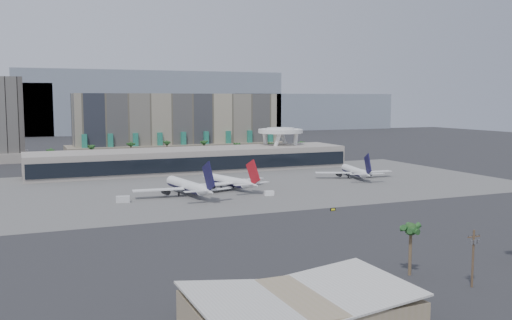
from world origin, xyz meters
name	(u,v)px	position (x,y,z in m)	size (l,w,h in m)	color
ground	(280,206)	(0.00, 0.00, 0.00)	(900.00, 900.00, 0.00)	#232326
apron_pad	(228,185)	(0.00, 55.00, 0.03)	(260.00, 130.00, 0.06)	#5B5B59
mountain_ridge	(124,107)	(27.88, 470.00, 29.89)	(680.00, 60.00, 70.00)	gray
hotel	(179,133)	(10.00, 174.41, 16.81)	(140.00, 30.00, 42.00)	tan
office_tower	(1,125)	(-95.00, 200.00, 22.94)	(30.00, 30.00, 52.00)	black
terminal	(193,159)	(0.00, 109.84, 6.52)	(170.00, 32.50, 14.50)	#B2A89D
saucer_structure	(280,134)	(55.00, 116.00, 18.45)	(26.00, 26.00, 21.89)	white
palm_row	(187,146)	(7.00, 145.00, 10.50)	(157.80, 2.80, 13.10)	brown
hangar_left	(299,313)	(-45.00, -102.00, 3.20)	(36.65, 22.60, 7.55)	#978664
utility_pole	(473,253)	(-2.00, -96.09, 7.14)	(3.20, 0.85, 12.00)	#4C3826
airliner_left	(188,186)	(-24.55, 34.66, 3.99)	(44.14, 45.71, 15.82)	white
airliner_centre	(228,181)	(-3.92, 43.83, 3.62)	(39.19, 40.64, 14.34)	white
airliner_right	(355,171)	(64.88, 51.76, 3.51)	(38.22, 39.71, 13.90)	white
service_vehicle_a	(123,199)	(-51.15, 29.47, 1.23)	(5.03, 2.46, 2.46)	silver
service_vehicle_b	(269,193)	(5.57, 22.27, 0.96)	(3.74, 2.14, 1.92)	white
taxiway_sign	(333,209)	(13.13, -14.80, 0.46)	(2.04, 0.35, 0.93)	black
near_palm_a	(411,235)	(-8.65, -84.40, 8.90)	(6.00, 6.00, 11.73)	brown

